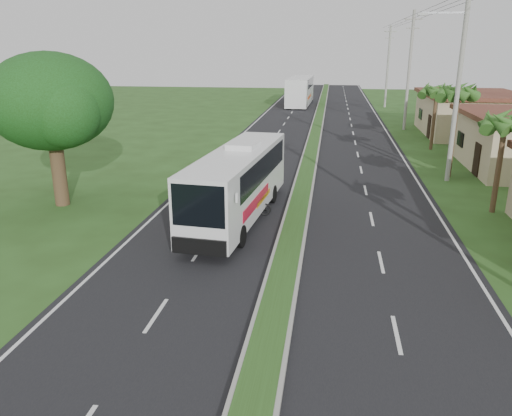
# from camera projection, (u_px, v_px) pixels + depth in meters

# --- Properties ---
(ground) EXTENTS (180.00, 180.00, 0.00)m
(ground) POSITION_uv_depth(u_px,v_px,m) (272.00, 325.00, 14.42)
(ground) COLOR #294619
(ground) RESTS_ON ground
(road_asphalt) EXTENTS (14.00, 160.00, 0.02)m
(road_asphalt) POSITION_uv_depth(u_px,v_px,m) (308.00, 168.00, 33.25)
(road_asphalt) COLOR black
(road_asphalt) RESTS_ON ground
(median_strip) EXTENTS (1.20, 160.00, 0.18)m
(median_strip) POSITION_uv_depth(u_px,v_px,m) (308.00, 167.00, 33.22)
(median_strip) COLOR gray
(median_strip) RESTS_ON ground
(lane_edge_left) EXTENTS (0.12, 160.00, 0.01)m
(lane_edge_left) POSITION_uv_depth(u_px,v_px,m) (210.00, 165.00, 34.20)
(lane_edge_left) COLOR silver
(lane_edge_left) RESTS_ON ground
(lane_edge_right) EXTENTS (0.12, 160.00, 0.01)m
(lane_edge_right) POSITION_uv_depth(u_px,v_px,m) (411.00, 172.00, 32.30)
(lane_edge_right) COLOR silver
(lane_edge_right) RESTS_ON ground
(shop_far) EXTENTS (8.60, 11.60, 3.82)m
(shop_far) POSITION_uv_depth(u_px,v_px,m) (470.00, 113.00, 45.74)
(shop_far) COLOR tan
(shop_far) RESTS_ON ground
(palm_verge_b) EXTENTS (2.40, 2.40, 5.05)m
(palm_verge_b) POSITION_uv_depth(u_px,v_px,m) (505.00, 123.00, 23.06)
(palm_verge_b) COLOR #473321
(palm_verge_b) RESTS_ON ground
(palm_verge_c) EXTENTS (2.40, 2.40, 5.85)m
(palm_verge_c) POSITION_uv_depth(u_px,v_px,m) (459.00, 93.00, 29.50)
(palm_verge_c) COLOR #473321
(palm_verge_c) RESTS_ON ground
(palm_verge_d) EXTENTS (2.40, 2.40, 5.25)m
(palm_verge_d) POSITION_uv_depth(u_px,v_px,m) (437.00, 91.00, 38.07)
(palm_verge_d) COLOR #473321
(palm_verge_d) RESTS_ON ground
(shade_tree) EXTENTS (6.30, 6.00, 7.54)m
(shade_tree) POSITION_uv_depth(u_px,v_px,m) (49.00, 105.00, 24.04)
(shade_tree) COLOR #473321
(shade_tree) RESTS_ON ground
(utility_pole_b) EXTENTS (3.20, 0.28, 12.00)m
(utility_pole_b) POSITION_uv_depth(u_px,v_px,m) (459.00, 74.00, 28.26)
(utility_pole_b) COLOR gray
(utility_pole_b) RESTS_ON ground
(utility_pole_c) EXTENTS (1.60, 0.28, 11.00)m
(utility_pole_c) POSITION_uv_depth(u_px,v_px,m) (409.00, 70.00, 47.26)
(utility_pole_c) COLOR gray
(utility_pole_c) RESTS_ON ground
(utility_pole_d) EXTENTS (1.60, 0.28, 10.50)m
(utility_pole_d) POSITION_uv_depth(u_px,v_px,m) (388.00, 66.00, 66.17)
(utility_pole_d) COLOR gray
(utility_pole_d) RESTS_ON ground
(coach_bus_main) EXTENTS (3.18, 10.87, 3.47)m
(coach_bus_main) POSITION_uv_depth(u_px,v_px,m) (239.00, 179.00, 22.90)
(coach_bus_main) COLOR white
(coach_bus_main) RESTS_ON ground
(coach_bus_far) EXTENTS (3.17, 13.08, 3.79)m
(coach_bus_far) POSITION_uv_depth(u_px,v_px,m) (300.00, 89.00, 69.73)
(coach_bus_far) COLOR white
(coach_bus_far) RESTS_ON ground
(motorcyclist) EXTENTS (1.62, 0.60, 2.16)m
(motorcyclist) POSITION_uv_depth(u_px,v_px,m) (255.00, 200.00, 23.58)
(motorcyclist) COLOR black
(motorcyclist) RESTS_ON ground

